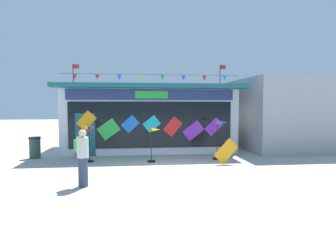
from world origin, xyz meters
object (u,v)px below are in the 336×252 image
at_px(kite_shop_building, 149,117).
at_px(wind_spinner_center_left, 220,137).
at_px(trash_bin, 35,147).
at_px(display_kite_on_ground, 226,151).
at_px(wind_spinner_far_left, 89,139).
at_px(wind_spinner_left, 154,142).
at_px(person_near_camera, 82,157).

xyz_separation_m(kite_shop_building, wind_spinner_center_left, (2.90, -3.88, -0.71)).
bearing_deg(trash_bin, display_kite_on_ground, -15.81).
relative_size(wind_spinner_far_left, wind_spinner_left, 1.13).
bearing_deg(display_kite_on_ground, trash_bin, 164.19).
distance_m(wind_spinner_far_left, wind_spinner_left, 2.70).
xyz_separation_m(wind_spinner_left, person_near_camera, (-2.33, -3.54, 0.04)).
bearing_deg(wind_spinner_center_left, trash_bin, 171.45).
bearing_deg(wind_spinner_left, kite_shop_building, 89.70).
bearing_deg(trash_bin, person_near_camera, -60.30).
distance_m(wind_spinner_far_left, person_near_camera, 3.88).
distance_m(kite_shop_building, wind_spinner_far_left, 4.78).
relative_size(wind_spinner_far_left, person_near_camera, 0.97).
bearing_deg(kite_shop_building, wind_spinner_left, -90.30).
bearing_deg(wind_spinner_far_left, kite_shop_building, 55.08).
relative_size(wind_spinner_center_left, trash_bin, 1.78).
distance_m(person_near_camera, trash_bin, 5.85).
relative_size(wind_spinner_far_left, trash_bin, 1.70).
height_order(wind_spinner_far_left, person_near_camera, person_near_camera).
distance_m(wind_spinner_left, trash_bin, 5.46).
bearing_deg(wind_spinner_center_left, person_near_camera, -143.81).
bearing_deg(kite_shop_building, wind_spinner_center_left, -53.23).
distance_m(wind_spinner_center_left, trash_bin, 8.26).
bearing_deg(display_kite_on_ground, person_near_camera, -151.93).
distance_m(wind_spinner_center_left, display_kite_on_ground, 1.17).
bearing_deg(wind_spinner_left, trash_bin, 163.71).
bearing_deg(wind_spinner_center_left, display_kite_on_ground, -92.62).
height_order(wind_spinner_far_left, display_kite_on_ground, wind_spinner_far_left).
height_order(kite_shop_building, trash_bin, kite_shop_building).
height_order(wind_spinner_far_left, wind_spinner_left, wind_spinner_far_left).
xyz_separation_m(trash_bin, display_kite_on_ground, (8.10, -2.29, 0.04)).
distance_m(wind_spinner_far_left, wind_spinner_center_left, 5.60).
xyz_separation_m(wind_spinner_left, trash_bin, (-5.23, 1.53, -0.36)).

